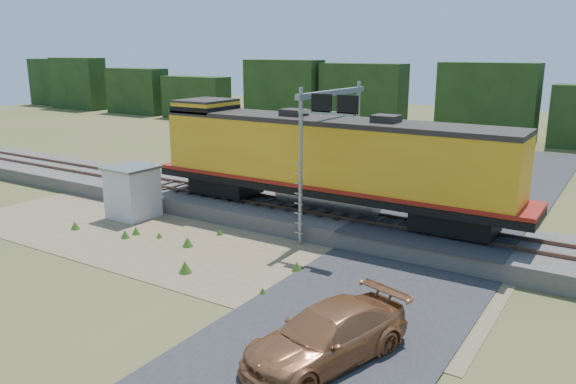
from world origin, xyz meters
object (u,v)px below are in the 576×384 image
Objects in this scene: locomotive at (323,159)px; car at (327,336)px; signal_gantry at (332,124)px; shed at (133,192)px.

locomotive is 3.60× the size of car.
signal_gantry is (0.82, -0.66, 1.81)m from locomotive.
car is at bearing -62.25° from signal_gantry.
shed is 11.00m from signal_gantry.
shed is at bearing -162.37° from signal_gantry.
locomotive is 9.98m from shed.
signal_gantry is 12.12m from car.
signal_gantry reaches higher than car.
locomotive is 12.53m from car.
signal_gantry is at bearing -38.91° from locomotive.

